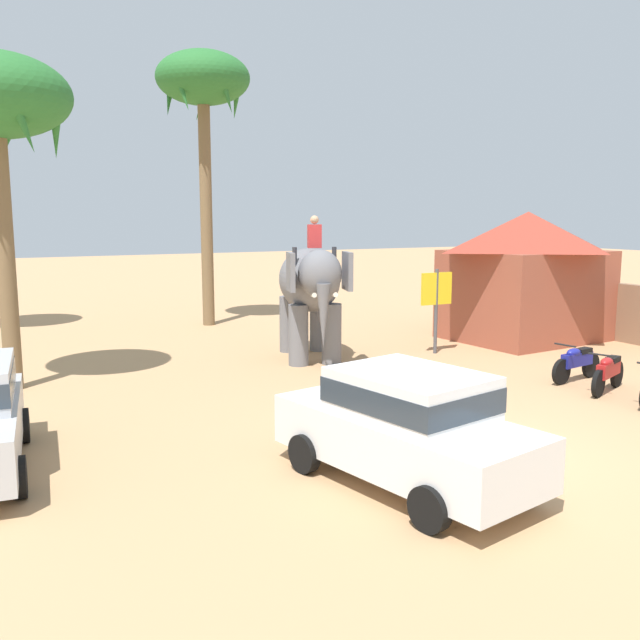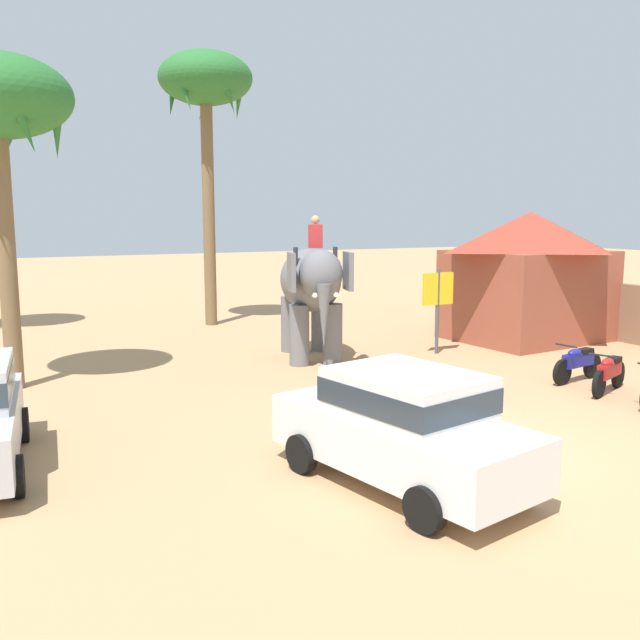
{
  "view_description": "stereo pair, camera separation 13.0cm",
  "coord_description": "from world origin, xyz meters",
  "px_view_note": "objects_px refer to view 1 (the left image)",
  "views": [
    {
      "loc": [
        -7.15,
        -8.48,
        3.89
      ],
      "look_at": [
        -0.28,
        4.76,
        1.6
      ],
      "focal_mm": 38.44,
      "sensor_mm": 36.0,
      "label": 1
    },
    {
      "loc": [
        -7.03,
        -8.54,
        3.89
      ],
      "look_at": [
        -0.28,
        4.76,
        1.6
      ],
      "focal_mm": 38.44,
      "sensor_mm": 36.0,
      "label": 2
    }
  ],
  "objects_px": {
    "palm_tree_near_hut": "(203,88)",
    "signboard_yellow": "(436,294)",
    "elephant_with_mahout": "(311,287)",
    "motorcycle_far_in_row": "(608,372)",
    "car_sedan_foreground": "(406,423)",
    "motorcycle_end_of_row": "(577,362)",
    "roadside_hut": "(526,272)"
  },
  "relations": [
    {
      "from": "palm_tree_near_hut",
      "to": "signboard_yellow",
      "type": "distance_m",
      "value": 11.0
    },
    {
      "from": "elephant_with_mahout",
      "to": "signboard_yellow",
      "type": "xyz_separation_m",
      "value": [
        3.5,
        -0.91,
        -0.3
      ]
    },
    {
      "from": "motorcycle_far_in_row",
      "to": "palm_tree_near_hut",
      "type": "distance_m",
      "value": 16.0
    },
    {
      "from": "palm_tree_near_hut",
      "to": "signboard_yellow",
      "type": "height_order",
      "value": "palm_tree_near_hut"
    },
    {
      "from": "car_sedan_foreground",
      "to": "motorcycle_far_in_row",
      "type": "distance_m",
      "value": 7.4
    },
    {
      "from": "elephant_with_mahout",
      "to": "signboard_yellow",
      "type": "relative_size",
      "value": 1.67
    },
    {
      "from": "palm_tree_near_hut",
      "to": "signboard_yellow",
      "type": "bearing_deg",
      "value": -62.64
    },
    {
      "from": "motorcycle_far_in_row",
      "to": "palm_tree_near_hut",
      "type": "height_order",
      "value": "palm_tree_near_hut"
    },
    {
      "from": "motorcycle_end_of_row",
      "to": "roadside_hut",
      "type": "height_order",
      "value": "roadside_hut"
    },
    {
      "from": "car_sedan_foreground",
      "to": "elephant_with_mahout",
      "type": "bearing_deg",
      "value": 72.21
    },
    {
      "from": "car_sedan_foreground",
      "to": "palm_tree_near_hut",
      "type": "distance_m",
      "value": 17.23
    },
    {
      "from": "car_sedan_foreground",
      "to": "motorcycle_end_of_row",
      "type": "height_order",
      "value": "car_sedan_foreground"
    },
    {
      "from": "motorcycle_far_in_row",
      "to": "signboard_yellow",
      "type": "distance_m",
      "value": 5.46
    },
    {
      "from": "motorcycle_end_of_row",
      "to": "palm_tree_near_hut",
      "type": "bearing_deg",
      "value": 112.69
    },
    {
      "from": "elephant_with_mahout",
      "to": "palm_tree_near_hut",
      "type": "relative_size",
      "value": 0.43
    },
    {
      "from": "elephant_with_mahout",
      "to": "car_sedan_foreground",
      "type": "bearing_deg",
      "value": -107.79
    },
    {
      "from": "signboard_yellow",
      "to": "motorcycle_end_of_row",
      "type": "bearing_deg",
      "value": -76.98
    },
    {
      "from": "car_sedan_foreground",
      "to": "motorcycle_end_of_row",
      "type": "xyz_separation_m",
      "value": [
        7.2,
        3.4,
        -0.46
      ]
    },
    {
      "from": "car_sedan_foreground",
      "to": "roadside_hut",
      "type": "relative_size",
      "value": 0.82
    },
    {
      "from": "car_sedan_foreground",
      "to": "motorcycle_far_in_row",
      "type": "height_order",
      "value": "car_sedan_foreground"
    },
    {
      "from": "motorcycle_end_of_row",
      "to": "signboard_yellow",
      "type": "distance_m",
      "value": 4.48
    },
    {
      "from": "elephant_with_mahout",
      "to": "palm_tree_near_hut",
      "type": "bearing_deg",
      "value": 94.75
    },
    {
      "from": "roadside_hut",
      "to": "signboard_yellow",
      "type": "distance_m",
      "value": 3.97
    },
    {
      "from": "signboard_yellow",
      "to": "roadside_hut",
      "type": "bearing_deg",
      "value": 8.71
    },
    {
      "from": "motorcycle_far_in_row",
      "to": "elephant_with_mahout",
      "type": "bearing_deg",
      "value": 124.75
    },
    {
      "from": "elephant_with_mahout",
      "to": "motorcycle_far_in_row",
      "type": "height_order",
      "value": "elephant_with_mahout"
    },
    {
      "from": "palm_tree_near_hut",
      "to": "roadside_hut",
      "type": "xyz_separation_m",
      "value": [
        7.99,
        -7.29,
        -6.05
      ]
    },
    {
      "from": "car_sedan_foreground",
      "to": "elephant_with_mahout",
      "type": "relative_size",
      "value": 1.08
    },
    {
      "from": "car_sedan_foreground",
      "to": "palm_tree_near_hut",
      "type": "height_order",
      "value": "palm_tree_near_hut"
    },
    {
      "from": "elephant_with_mahout",
      "to": "signboard_yellow",
      "type": "height_order",
      "value": "elephant_with_mahout"
    },
    {
      "from": "elephant_with_mahout",
      "to": "palm_tree_near_hut",
      "type": "height_order",
      "value": "palm_tree_near_hut"
    },
    {
      "from": "car_sedan_foreground",
      "to": "motorcycle_end_of_row",
      "type": "distance_m",
      "value": 7.98
    }
  ]
}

